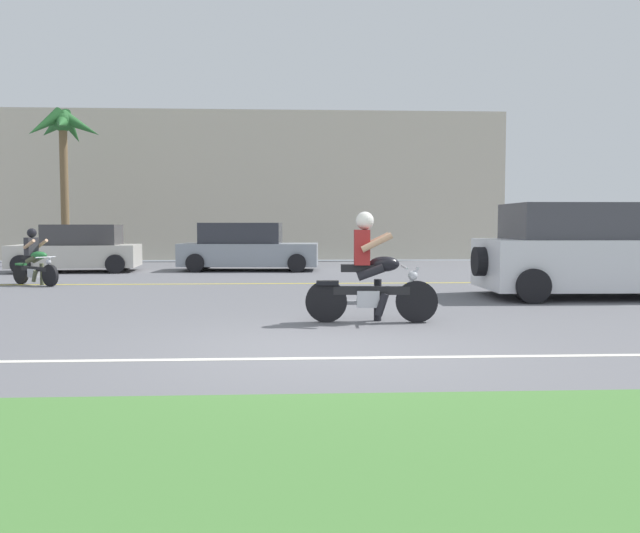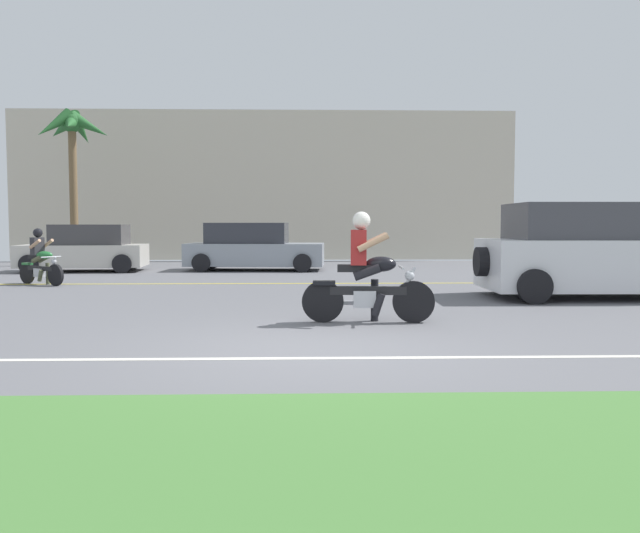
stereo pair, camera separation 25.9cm
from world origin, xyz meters
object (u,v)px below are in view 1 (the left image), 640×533
suv_nearby (591,252)px  parked_car_0 (78,250)px  motorcyclist_distant (35,261)px  parked_car_1 (247,248)px  motorcyclist (370,276)px  palm_tree_0 (63,136)px

suv_nearby → parked_car_0: (-12.37, 7.50, -0.23)m
parked_car_0 → motorcyclist_distant: bearing=-85.2°
parked_car_1 → suv_nearby: bearing=-47.1°
motorcyclist → suv_nearby: 5.73m
suv_nearby → parked_car_0: size_ratio=1.21×
suv_nearby → parked_car_1: (-7.28, 7.83, -0.21)m
palm_tree_0 → motorcyclist_distant: size_ratio=3.96×
motorcyclist → suv_nearby: (4.80, 3.11, 0.21)m
palm_tree_0 → motorcyclist_distant: palm_tree_0 is taller
parked_car_0 → motorcyclist_distant: parked_car_0 is taller
motorcyclist → suv_nearby: size_ratio=0.43×
motorcyclist → parked_car_0: (-7.57, 10.60, -0.02)m
motorcyclist → parked_car_1: (-2.48, 10.94, 0.01)m
motorcyclist → parked_car_0: 13.03m
parked_car_0 → parked_car_1: 5.10m
parked_car_0 → motorcyclist_distant: size_ratio=2.74×
motorcyclist → suv_nearby: suv_nearby is taller
suv_nearby → parked_car_1: bearing=132.9°
motorcyclist_distant → parked_car_0: bearing=94.8°
motorcyclist_distant → suv_nearby: bearing=-14.5°
palm_tree_0 → parked_car_0: bearing=-65.8°
motorcyclist → parked_car_1: bearing=102.8°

